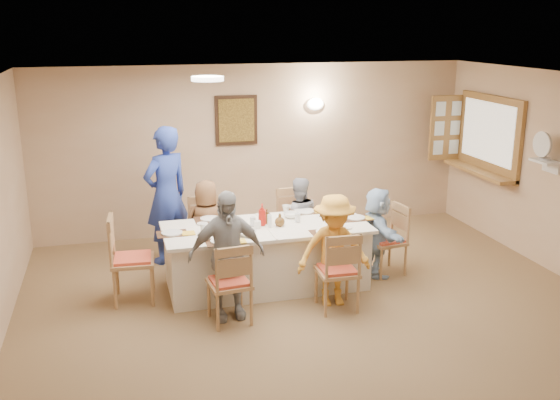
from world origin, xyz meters
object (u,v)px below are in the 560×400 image
object	(u,v)px
chair_front_right	(337,269)
diner_right_end	(377,232)
diner_back_right	(298,220)
condiment_ketchup	(262,215)
chair_back_left	(206,234)
dining_table	(266,256)
diner_back_left	(207,226)
diner_front_left	(227,255)
chair_front_left	(229,281)
desk_fan	(544,150)
chair_right_end	(386,240)
chair_left_end	(133,258)
serving_hatch	(489,135)
diner_front_right	(334,251)
chair_back_right	(296,225)
caregiver	(166,195)

from	to	relation	value
chair_front_right	diner_right_end	distance (m)	1.15
diner_back_right	condiment_ketchup	distance (m)	0.96
chair_back_left	chair_front_right	xyz separation A→B (m)	(1.20, -1.60, 0.01)
diner_back_right	diner_right_end	bearing A→B (deg)	148.50
dining_table	chair_front_right	world-z (taller)	chair_front_right
diner_back_left	diner_front_left	bearing A→B (deg)	96.43
chair_front_left	desk_fan	bearing A→B (deg)	-178.51
diner_right_end	condiment_ketchup	distance (m)	1.50
chair_front_left	diner_right_end	bearing A→B (deg)	-163.92
chair_front_right	chair_right_end	world-z (taller)	chair_front_right
chair_left_end	diner_front_left	xyz separation A→B (m)	(0.95, -0.68, 0.19)
desk_fan	diner_front_left	bearing A→B (deg)	-174.65
desk_fan	diner_back_right	world-z (taller)	desk_fan
serving_hatch	desk_fan	distance (m)	1.36
diner_front_right	condiment_ketchup	xyz separation A→B (m)	(-0.64, 0.72, 0.25)
dining_table	condiment_ketchup	world-z (taller)	condiment_ketchup
dining_table	chair_front_right	bearing A→B (deg)	-53.13
chair_front_left	diner_right_end	world-z (taller)	diner_right_end
chair_back_right	chair_right_end	world-z (taller)	chair_back_right
diner_front_right	chair_right_end	bearing A→B (deg)	40.84
chair_back_left	chair_left_end	xyz separation A→B (m)	(-0.95, -0.80, 0.05)
serving_hatch	desk_fan	world-z (taller)	serving_hatch
chair_back_left	chair_back_right	distance (m)	1.20
diner_front_right	chair_front_left	bearing A→B (deg)	-169.04
chair_right_end	diner_front_right	size ratio (longest dim) A/B	0.70
caregiver	diner_back_left	bearing A→B (deg)	103.04
diner_front_right	caregiver	bearing A→B (deg)	137.28
dining_table	caregiver	xyz separation A→B (m)	(-1.05, 1.15, 0.53)
serving_hatch	chair_front_left	xyz separation A→B (m)	(-4.19, -1.85, -1.04)
chair_left_end	chair_right_end	xyz separation A→B (m)	(3.10, 0.00, -0.06)
serving_hatch	chair_back_right	size ratio (longest dim) A/B	1.59
chair_front_left	caregiver	world-z (taller)	caregiver
chair_front_left	condiment_ketchup	xyz separation A→B (m)	(0.56, 0.84, 0.43)
chair_front_right	diner_back_left	world-z (taller)	diner_back_left
dining_table	condiment_ketchup	xyz separation A→B (m)	(-0.04, 0.04, 0.51)
diner_back_right	chair_front_right	bearing A→B (deg)	98.17
serving_hatch	diner_back_left	size ratio (longest dim) A/B	1.26
desk_fan	diner_right_end	world-z (taller)	desk_fan
chair_front_left	diner_front_left	bearing A→B (deg)	-95.52
chair_front_left	chair_left_end	xyz separation A→B (m)	(-0.95, 0.80, 0.05)
chair_back_left	chair_front_left	distance (m)	1.60
chair_left_end	chair_back_right	bearing A→B (deg)	-65.28
chair_front_right	desk_fan	bearing A→B (deg)	-167.94
diner_right_end	diner_front_right	bearing A→B (deg)	133.26
dining_table	diner_back_left	xyz separation A→B (m)	(-0.60, 0.68, 0.21)
diner_back_left	caregiver	xyz separation A→B (m)	(-0.45, 0.47, 0.31)
dining_table	chair_back_right	distance (m)	1.00
chair_right_end	diner_back_right	size ratio (longest dim) A/B	0.78
desk_fan	caregiver	xyz separation A→B (m)	(-4.53, 1.45, -0.64)
chair_front_right	chair_back_left	bearing A→B (deg)	-50.95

